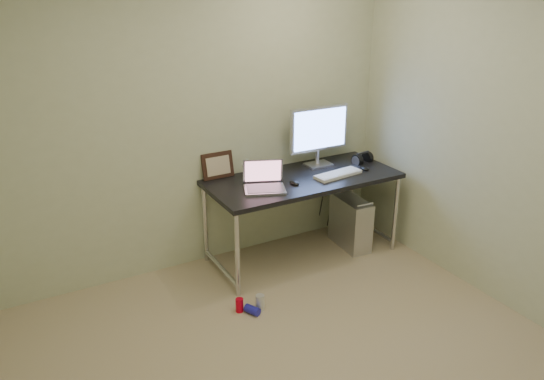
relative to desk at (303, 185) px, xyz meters
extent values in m
plane|color=tan|center=(-0.81, -1.39, -0.67)|extent=(3.50, 3.50, 0.00)
cube|color=beige|center=(-0.81, 0.36, 0.58)|extent=(3.50, 0.02, 2.50)
cube|color=beige|center=(0.94, -1.39, 0.58)|extent=(0.02, 3.50, 2.50)
cube|color=black|center=(0.00, 0.00, 0.06)|extent=(1.66, 0.73, 0.04)
cylinder|color=silver|center=(-0.79, -0.32, -0.32)|extent=(0.04, 0.04, 0.71)
cylinder|color=silver|center=(-0.79, 0.32, -0.32)|extent=(0.04, 0.04, 0.71)
cylinder|color=silver|center=(0.79, -0.32, -0.32)|extent=(0.04, 0.04, 0.71)
cylinder|color=silver|center=(0.79, 0.32, -0.32)|extent=(0.04, 0.04, 0.71)
cylinder|color=silver|center=(-0.79, 0.00, -0.59)|extent=(0.04, 0.65, 0.04)
cylinder|color=silver|center=(0.79, 0.00, -0.59)|extent=(0.04, 0.65, 0.04)
cube|color=silver|center=(0.49, -0.07, -0.44)|extent=(0.23, 0.46, 0.47)
cylinder|color=silver|center=(0.49, -0.25, -0.19)|extent=(0.17, 0.03, 0.02)
cylinder|color=silver|center=(0.49, 0.12, -0.19)|extent=(0.17, 0.03, 0.02)
cylinder|color=black|center=(0.44, 0.31, -0.27)|extent=(0.01, 0.16, 0.69)
cylinder|color=black|center=(0.53, 0.29, -0.29)|extent=(0.02, 0.11, 0.71)
cylinder|color=red|center=(-0.88, -0.53, -0.62)|extent=(0.06, 0.06, 0.11)
cylinder|color=silver|center=(-0.73, -0.58, -0.61)|extent=(0.09, 0.09, 0.12)
cylinder|color=#2221BD|center=(-0.81, -0.60, -0.64)|extent=(0.11, 0.13, 0.06)
cube|color=silver|center=(-0.44, -0.11, 0.08)|extent=(0.39, 0.34, 0.02)
cube|color=slate|center=(-0.44, -0.11, 0.09)|extent=(0.34, 0.29, 0.00)
cube|color=#919299|center=(-0.39, 0.01, 0.20)|extent=(0.32, 0.17, 0.21)
cube|color=#7B4B59|center=(-0.39, 0.00, 0.20)|extent=(0.29, 0.14, 0.18)
cube|color=silver|center=(0.28, 0.19, 0.08)|extent=(0.23, 0.17, 0.02)
cylinder|color=silver|center=(0.28, 0.21, 0.16)|extent=(0.04, 0.04, 0.13)
cube|color=silver|center=(0.28, 0.20, 0.42)|extent=(0.58, 0.05, 0.40)
cube|color=#6289F0|center=(0.28, 0.18, 0.42)|extent=(0.52, 0.01, 0.35)
cube|color=white|center=(0.28, -0.12, 0.09)|extent=(0.45, 0.19, 0.03)
ellipsoid|color=black|center=(0.58, -0.10, 0.09)|extent=(0.09, 0.12, 0.04)
ellipsoid|color=black|center=(-0.15, -0.11, 0.09)|extent=(0.08, 0.11, 0.04)
cylinder|color=black|center=(0.62, 0.06, 0.11)|extent=(0.06, 0.12, 0.11)
cylinder|color=black|center=(0.75, 0.06, 0.11)|extent=(0.06, 0.12, 0.11)
cube|color=black|center=(0.69, 0.06, 0.17)|extent=(0.15, 0.04, 0.01)
cube|color=black|center=(-0.64, 0.34, 0.19)|extent=(0.28, 0.08, 0.23)
cylinder|color=silver|center=(-0.43, 0.26, 0.12)|extent=(0.01, 0.01, 0.10)
cylinder|color=white|center=(-0.43, 0.26, 0.18)|extent=(0.05, 0.04, 0.04)
camera|label=1|loc=(-2.30, -3.58, 1.66)|focal=35.00mm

